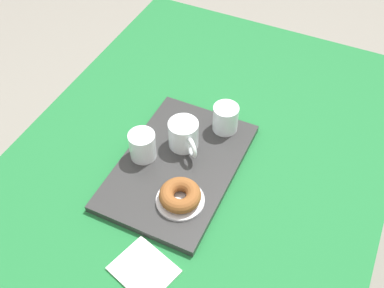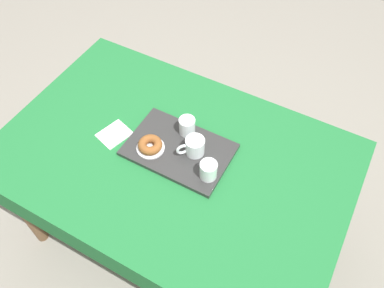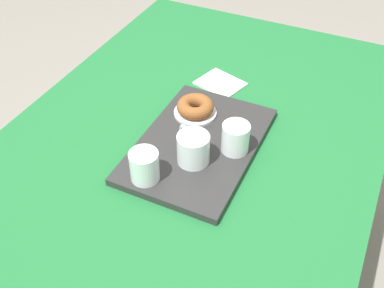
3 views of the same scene
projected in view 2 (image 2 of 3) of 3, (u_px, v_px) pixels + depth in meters
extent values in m
plane|color=gray|center=(178.00, 231.00, 2.32)|extent=(6.00, 6.00, 0.00)
cube|color=#1E6B33|center=(172.00, 158.00, 1.72)|extent=(1.53, 1.01, 0.04)
cube|color=#1E6B33|center=(222.00, 99.00, 2.05)|extent=(1.53, 0.01, 0.14)
cube|color=#1E6B33|center=(108.00, 263.00, 1.53)|extent=(1.53, 0.01, 0.14)
cube|color=#1E6B33|center=(337.00, 245.00, 1.57)|extent=(0.01, 1.01, 0.14)
cube|color=#1E6B33|center=(46.00, 109.00, 2.01)|extent=(0.01, 1.01, 0.14)
cylinder|color=brown|center=(326.00, 194.00, 2.05)|extent=(0.06, 0.06, 0.73)
cylinder|color=brown|center=(116.00, 103.00, 2.44)|extent=(0.06, 0.06, 0.73)
cylinder|color=brown|center=(22.00, 207.00, 2.01)|extent=(0.06, 0.06, 0.73)
cube|color=#2D2D2D|center=(179.00, 150.00, 1.71)|extent=(0.45, 0.30, 0.02)
cylinder|color=white|center=(195.00, 146.00, 1.66)|extent=(0.08, 0.08, 0.08)
cylinder|color=maroon|center=(195.00, 147.00, 1.67)|extent=(0.07, 0.07, 0.06)
torus|color=white|center=(183.00, 149.00, 1.65)|extent=(0.05, 0.05, 0.06)
cylinder|color=white|center=(186.00, 126.00, 1.73)|extent=(0.07, 0.07, 0.08)
cylinder|color=silver|center=(187.00, 129.00, 1.74)|extent=(0.06, 0.06, 0.03)
cylinder|color=white|center=(208.00, 170.00, 1.59)|extent=(0.07, 0.07, 0.08)
cylinder|color=silver|center=(208.00, 171.00, 1.59)|extent=(0.06, 0.06, 0.06)
cylinder|color=silver|center=(151.00, 148.00, 1.70)|extent=(0.12, 0.12, 0.01)
torus|color=brown|center=(150.00, 145.00, 1.68)|extent=(0.11, 0.11, 0.04)
cube|color=white|center=(114.00, 134.00, 1.77)|extent=(0.15, 0.16, 0.01)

